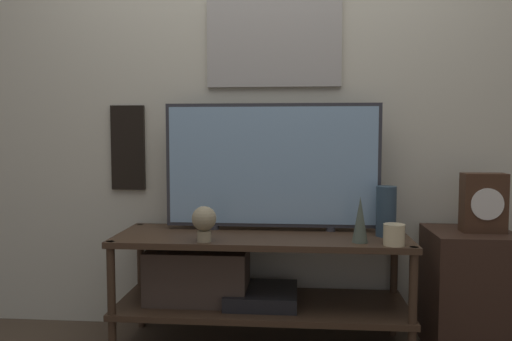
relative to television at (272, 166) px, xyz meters
The scene contains 9 objects.
wall_back 0.47m from the television, 103.03° to the left, with size 6.40×0.08×2.70m.
media_console 0.60m from the television, 148.06° to the right, with size 1.47×0.51×0.59m.
television is the anchor object (origin of this frame).
vase_slim_bronze 0.55m from the television, 31.37° to the right, with size 0.07×0.07×0.22m.
vase_tall_ceramic 0.62m from the television, 10.28° to the right, with size 0.10×0.10×0.25m.
candle_jar 0.72m from the television, 28.26° to the right, with size 0.10×0.10×0.10m.
decorative_bust 0.49m from the television, 134.95° to the right, with size 0.12×0.12×0.17m.
side_table 1.18m from the television, ahead, with size 0.41×0.41×0.62m.
mantel_clock 1.06m from the television, ahead, with size 0.21×0.11×0.29m.
Camera 1 is at (0.18, -2.20, 1.10)m, focal length 35.00 mm.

